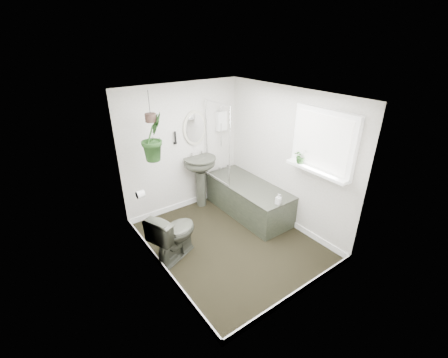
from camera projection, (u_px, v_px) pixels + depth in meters
floor at (229, 242)px, 4.80m from camera, size 2.30×2.80×0.02m
ceiling at (231, 94)px, 3.79m from camera, size 2.30×2.80×0.02m
wall_back at (183, 149)px, 5.32m from camera, size 2.30×0.02×2.30m
wall_front at (308, 221)px, 3.27m from camera, size 2.30×0.02×2.30m
wall_left at (155, 200)px, 3.68m from camera, size 0.02×2.80×2.30m
wall_right at (287, 159)px, 4.91m from camera, size 0.02×2.80×2.30m
skirting at (230, 239)px, 4.77m from camera, size 2.30×2.80×0.10m
bathtub at (248, 198)px, 5.46m from camera, size 0.72×1.72×0.58m
bath_screen at (218, 143)px, 5.21m from camera, size 0.04×0.72×1.40m
shower_box at (221, 121)px, 5.52m from camera, size 0.20×0.10×0.35m
oval_mirror at (195, 128)px, 5.27m from camera, size 0.46×0.03×0.62m
wall_sconce at (175, 138)px, 5.10m from camera, size 0.04×0.04×0.22m
toilet_roll_holder at (140, 194)px, 4.33m from camera, size 0.11×0.11×0.11m
window_recess at (324, 142)px, 4.14m from camera, size 0.08×1.00×0.90m
window_sill at (316, 170)px, 4.29m from camera, size 0.18×1.00×0.04m
window_blinds at (322, 142)px, 4.12m from camera, size 0.01×0.86×0.76m
toilet at (174, 234)px, 4.33m from camera, size 0.86×0.69×0.77m
pedestal_sink at (201, 182)px, 5.62m from camera, size 0.60×0.52×0.99m
sill_plant at (301, 156)px, 4.44m from camera, size 0.21×0.19×0.22m
hanging_plant at (153, 137)px, 4.40m from camera, size 0.50×0.48×0.71m
soap_bottle at (278, 199)px, 4.68m from camera, size 0.10×0.10×0.17m
hanging_pot at (151, 118)px, 4.28m from camera, size 0.16×0.16×0.12m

